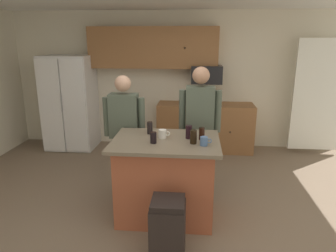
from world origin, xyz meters
TOP-DOWN VIEW (x-y plane):
  - floor at (0.00, 0.00)m, footprint 7.04×7.04m
  - back_wall at (0.00, 2.80)m, footprint 6.40×0.10m
  - french_door_window_panel at (2.60, 2.40)m, footprint 0.90×0.06m
  - cabinet_run_upper at (-0.40, 2.60)m, footprint 2.40×0.38m
  - cabinet_run_lower at (0.60, 2.48)m, footprint 1.80×0.63m
  - refrigerator at (-2.00, 2.38)m, footprint 0.90×0.76m
  - microwave_over_range at (0.60, 2.50)m, footprint 0.56×0.40m
  - kitchen_island at (0.08, 0.08)m, footprint 1.24×0.91m
  - person_guest_left at (0.48, 0.81)m, footprint 0.57×0.23m
  - person_elder_center at (-0.55, 0.69)m, footprint 0.57×0.22m
  - glass_dark_ale at (-0.04, -0.05)m, footprint 0.07×0.07m
  - glass_short_whisky at (0.49, 0.14)m, footprint 0.07×0.07m
  - mug_ceramic_white at (0.04, 0.15)m, footprint 0.13×0.09m
  - mug_blue_stoneware at (0.52, -0.07)m, footprint 0.13×0.08m
  - glass_stout_tall at (0.40, -0.02)m, footprint 0.08×0.08m
  - glass_pilsner at (-0.14, 0.30)m, footprint 0.07×0.07m
  - tumbler_amber at (0.34, 0.16)m, footprint 0.07×0.07m
  - trash_bin at (0.17, -0.66)m, footprint 0.34×0.34m

SIDE VIEW (x-z plane):
  - floor at x=0.00m, z-range 0.00..0.00m
  - trash_bin at x=0.17m, z-range 0.00..0.61m
  - cabinet_run_lower at x=0.60m, z-range 0.00..0.90m
  - kitchen_island at x=0.08m, z-range 0.01..0.97m
  - refrigerator at x=-2.00m, z-range 0.00..1.79m
  - person_elder_center at x=-0.55m, z-range 0.12..1.75m
  - person_guest_left at x=0.48m, z-range 0.14..1.88m
  - mug_blue_stoneware at x=0.52m, z-range 0.97..1.07m
  - mug_ceramic_white at x=0.04m, z-range 0.97..1.07m
  - glass_dark_ale at x=-0.04m, z-range 0.97..1.10m
  - glass_short_whisky at x=0.49m, z-range 0.97..1.11m
  - glass_pilsner at x=-0.14m, z-range 0.97..1.12m
  - glass_stout_tall at x=0.40m, z-range 0.97..1.12m
  - tumbler_amber at x=0.34m, z-range 0.97..1.12m
  - french_door_window_panel at x=2.60m, z-range 0.10..2.10m
  - back_wall at x=0.00m, z-range 0.00..2.60m
  - microwave_over_range at x=0.60m, z-range 1.29..1.61m
  - cabinet_run_upper at x=-0.40m, z-range 1.55..2.30m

